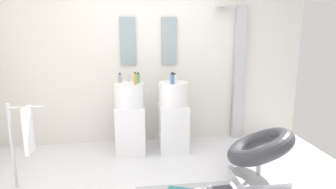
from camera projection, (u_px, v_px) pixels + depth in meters
name	position (u px, v px, depth m)	size (l,w,h in m)	color
rear_partition	(149.00, 57.00, 4.40)	(4.80, 0.10, 2.60)	silver
pedestal_sink_left	(130.00, 118.00, 4.04)	(0.40, 0.40, 1.09)	white
pedestal_sink_right	(173.00, 117.00, 4.12)	(0.40, 0.40, 1.09)	white
vanity_mirror_left	(128.00, 41.00, 4.24)	(0.22, 0.03, 0.68)	#8C9EA8
vanity_mirror_right	(169.00, 41.00, 4.32)	(0.22, 0.03, 0.68)	#8C9EA8
shower_column	(238.00, 71.00, 4.51)	(0.49, 0.24, 2.05)	#B7BABF
lounge_chair	(260.00, 151.00, 3.32)	(1.07, 1.06, 0.65)	#B7BABF
towel_rack	(26.00, 132.00, 3.10)	(0.37, 0.22, 0.95)	#B7BABF
soap_bottle_amber	(135.00, 79.00, 3.81)	(0.04, 0.04, 0.17)	#C68C38
soap_bottle_white	(175.00, 79.00, 3.89)	(0.04, 0.04, 0.14)	white
soap_bottle_grey	(120.00, 78.00, 3.98)	(0.05, 0.05, 0.13)	#99999E
soap_bottle_blue	(172.00, 79.00, 3.86)	(0.05, 0.05, 0.15)	#4C72B7
soap_bottle_green	(138.00, 78.00, 3.95)	(0.05, 0.05, 0.14)	#59996B
soap_bottle_black	(172.00, 77.00, 4.11)	(0.06, 0.06, 0.12)	black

